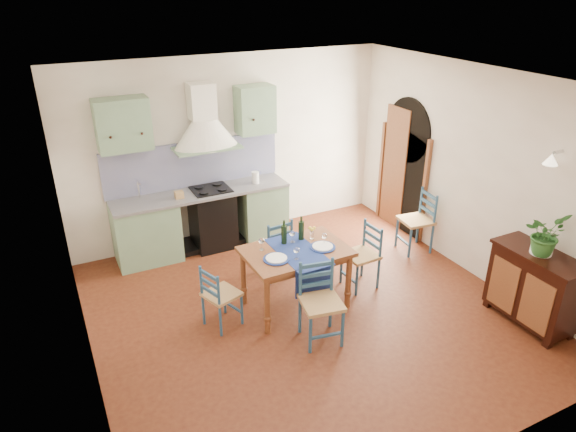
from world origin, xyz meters
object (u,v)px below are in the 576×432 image
object	(u,v)px
dining_table	(296,257)
potted_plant	(545,234)
sideboard	(534,285)
chair_near	(320,302)

from	to	relation	value
dining_table	potted_plant	size ratio (longest dim) A/B	2.57
dining_table	sideboard	bearing A→B (deg)	-33.55
chair_near	potted_plant	distance (m)	2.61
dining_table	sideboard	distance (m)	2.80
chair_near	sideboard	distance (m)	2.53
sideboard	potted_plant	distance (m)	0.67
dining_table	chair_near	xyz separation A→B (m)	(-0.05, -0.69, -0.22)
dining_table	chair_near	distance (m)	0.72
chair_near	sideboard	bearing A→B (deg)	-19.75
chair_near	sideboard	size ratio (longest dim) A/B	0.89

